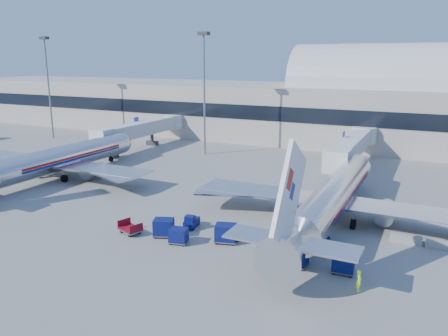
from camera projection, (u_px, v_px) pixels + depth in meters
The scene contains 20 objects.
ground at pixel (233, 221), 49.43m from camera, with size 260.00×260.00×0.00m, color gray.
terminal at pixel (282, 104), 102.15m from camera, with size 170.00×28.15×21.00m.
airliner_main at pixel (332, 197), 48.37m from camera, with size 32.00×37.26×12.07m.
airliner_mid at pixel (55, 160), 66.31m from camera, with size 32.00×37.26×12.07m.
jetbridge_near at pixel (354, 146), 72.06m from camera, with size 4.40×27.50×6.25m.
jetbridge_mid at pixel (145, 128), 90.00m from camera, with size 4.40×27.50×6.25m.
mast_far_west at pixel (47, 73), 97.60m from camera, with size 2.00×1.20×22.60m.
mast_west at pixel (204, 76), 80.51m from camera, with size 2.00×1.20×22.60m.
barrier_near at pixel (406, 239), 43.37m from camera, with size 3.00×0.55×0.90m, color #9E9E96.
barrier_mid at pixel (443, 245), 41.96m from camera, with size 3.00×0.55×0.90m, color #9E9E96.
tug_lead at pixel (229, 232), 44.42m from camera, with size 2.62×1.75×1.56m.
tug_right at pixel (316, 238), 43.01m from camera, with size 2.49×1.61×1.50m.
tug_left at pixel (191, 222), 47.31m from camera, with size 1.47×2.42×1.48m.
cart_train_a at pixel (226, 233), 43.37m from camera, with size 2.52×2.17×1.89m.
cart_train_b at pixel (179, 235), 43.17m from camera, with size 2.04×1.71×1.59m.
cart_train_c at pixel (164, 227), 44.89m from camera, with size 2.57×2.30×1.86m.
cart_solo_near at pixel (296, 256), 38.46m from camera, with size 2.18×1.78×1.75m.
cart_solo_far at pixel (343, 263), 37.19m from camera, with size 1.99×1.57×1.67m.
cart_open_red at pixel (131, 229), 45.78m from camera, with size 2.77×2.34×0.63m.
ramp_worker at pixel (359, 281), 34.34m from camera, with size 0.63×0.42×1.74m, color #ACFF1A.
Camera 1 is at (19.52, -42.21, 17.82)m, focal length 35.00 mm.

